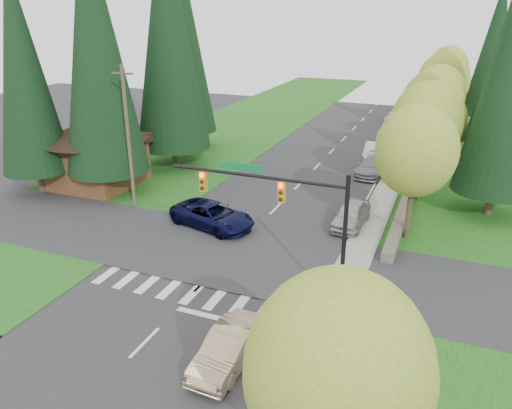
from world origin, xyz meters
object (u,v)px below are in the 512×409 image
Objects in this scene: suv_navy at (212,215)px; parked_car_a at (351,215)px; parked_car_d at (384,135)px; parked_car_e at (397,116)px; sedan_champagne at (229,347)px; parked_car_c at (373,151)px; parked_car_b at (372,166)px.

parked_car_a is at bearing -51.63° from suv_navy.
parked_car_d is at bearing 96.01° from parked_car_a.
suv_navy is at bearing -94.41° from parked_car_e.
parked_car_a reaches higher than parked_car_e.
suv_navy is at bearing -154.28° from parked_car_a.
sedan_champagne is 1.05× the size of parked_car_c.
parked_car_a is (8.34, 3.56, -0.02)m from suv_navy.
parked_car_d is (-0.82, 12.13, -0.08)m from parked_car_b.
sedan_champagne is 13.57m from suv_navy.
parked_car_d is (-1.40, 23.50, -0.11)m from parked_car_a.
parked_car_e is at bearing 96.57° from parked_car_b.
sedan_champagne is 0.98× the size of parked_car_a.
sedan_champagne is 0.87× the size of parked_car_b.
parked_car_a is at bearing -91.40° from parked_car_d.
parked_car_e is at bearing 4.80° from suv_navy.
sedan_champagne is 49.46m from parked_car_e.
suv_navy is 38.28m from parked_car_e.
parked_car_a is at bearing 86.00° from sedan_champagne.
parked_car_a is 0.89× the size of parked_car_b.
parked_car_b is 22.73m from parked_car_e.
parked_car_c is at bearing 91.70° from sedan_champagne.
sedan_champagne is at bearing -93.43° from parked_car_c.
parked_car_d is at bearing 98.37° from parked_car_b.
parked_car_a is 0.87× the size of parked_car_e.
parked_car_e is (6.94, 37.64, -0.03)m from suv_navy.
suv_navy is 1.26× the size of parked_car_a.
parked_car_a is (1.66, 15.37, 0.04)m from sedan_champagne.
suv_navy is (-6.68, 11.81, 0.06)m from sedan_champagne.
parked_car_a is at bearing -88.13° from parked_car_c.
parked_car_e is (-0.82, 22.72, 0.02)m from parked_car_b.
parked_car_b reaches higher than sedan_champagne.
parked_car_c is at bearing 103.52° from parked_car_b.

